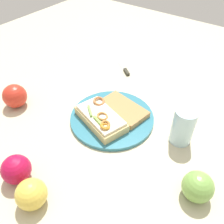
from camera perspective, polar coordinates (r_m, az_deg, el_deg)
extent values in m
plane|color=#C0B897|center=(0.82, 0.00, -1.69)|extent=(2.00, 2.00, 0.00)
cylinder|color=teal|center=(0.81, 0.00, -1.37)|extent=(0.28, 0.28, 0.01)
cube|color=tan|center=(0.78, -2.67, -1.66)|extent=(0.20, 0.14, 0.03)
cube|color=silver|center=(0.77, -2.71, -0.68)|extent=(0.18, 0.13, 0.01)
torus|color=#B56B39|center=(0.81, -3.19, 2.52)|extent=(0.04, 0.04, 0.02)
torus|color=#B97838|center=(0.75, -2.03, -1.13)|extent=(0.05, 0.05, 0.02)
torus|color=#BF7F22|center=(0.72, -1.62, -3.43)|extent=(0.04, 0.04, 0.02)
torus|color=#BD7D3A|center=(0.73, -1.59, -2.96)|extent=(0.04, 0.04, 0.02)
cube|color=olive|center=(0.73, -2.91, -2.63)|extent=(0.04, 0.02, 0.01)
cube|color=#7DAD46|center=(0.74, -3.36, -2.02)|extent=(0.04, 0.02, 0.01)
cube|color=#79A44C|center=(0.77, -5.25, 0.25)|extent=(0.04, 0.04, 0.01)
cube|color=#B4844E|center=(0.82, 2.53, 0.70)|extent=(0.18, 0.12, 0.02)
sphere|color=red|center=(0.91, -22.08, 3.55)|extent=(0.11, 0.11, 0.08)
sphere|color=#B00F38|center=(0.69, -21.77, -12.50)|extent=(0.09, 0.09, 0.08)
sphere|color=#77A84B|center=(0.65, 19.67, -16.35)|extent=(0.10, 0.10, 0.08)
sphere|color=gold|center=(0.63, -18.59, -17.98)|extent=(0.09, 0.09, 0.08)
cylinder|color=silver|center=(0.74, 16.50, -3.28)|extent=(0.07, 0.07, 0.12)
cube|color=silver|center=(1.09, 2.40, 10.92)|extent=(0.07, 0.05, 0.00)
cube|color=#302F24|center=(1.04, 3.46, 9.47)|extent=(0.04, 0.04, 0.01)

